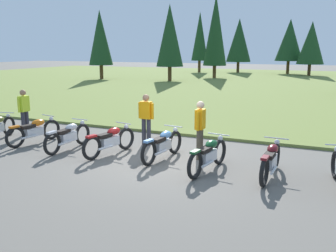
% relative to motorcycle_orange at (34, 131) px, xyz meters
% --- Properties ---
extents(ground_plane, '(140.00, 140.00, 0.00)m').
position_rel_motorcycle_orange_xyz_m(ground_plane, '(4.65, -0.12, -0.44)').
color(ground_plane, '#605B54').
extents(grass_moorland, '(80.00, 44.00, 0.10)m').
position_rel_motorcycle_orange_xyz_m(grass_moorland, '(4.65, 24.98, -0.39)').
color(grass_moorland, olive).
rests_on(grass_moorland, ground).
extents(forest_treeline, '(34.91, 26.36, 8.60)m').
position_rel_motorcycle_orange_xyz_m(forest_treeline, '(3.40, 32.53, 3.76)').
color(forest_treeline, '#47331E').
rests_on(forest_treeline, ground).
extents(motorcycle_orange, '(0.66, 2.08, 0.88)m').
position_rel_motorcycle_orange_xyz_m(motorcycle_orange, '(0.00, 0.00, 0.00)').
color(motorcycle_orange, black).
rests_on(motorcycle_orange, ground).
extents(motorcycle_silver, '(0.62, 2.10, 0.88)m').
position_rel_motorcycle_orange_xyz_m(motorcycle_silver, '(1.52, -0.14, 0.00)').
color(motorcycle_silver, black).
rests_on(motorcycle_silver, ground).
extents(motorcycle_red, '(0.72, 2.07, 0.88)m').
position_rel_motorcycle_orange_xyz_m(motorcycle_red, '(3.02, -0.08, 0.00)').
color(motorcycle_red, black).
rests_on(motorcycle_red, ground).
extents(motorcycle_sky_blue, '(0.62, 2.10, 0.88)m').
position_rel_motorcycle_orange_xyz_m(motorcycle_sky_blue, '(4.65, 0.12, 0.00)').
color(motorcycle_sky_blue, black).
rests_on(motorcycle_sky_blue, ground).
extents(motorcycle_british_green, '(0.62, 2.09, 0.88)m').
position_rel_motorcycle_orange_xyz_m(motorcycle_british_green, '(6.17, -0.36, 0.00)').
color(motorcycle_british_green, black).
rests_on(motorcycle_british_green, ground).
extents(motorcycle_maroon, '(0.62, 2.10, 0.88)m').
position_rel_motorcycle_orange_xyz_m(motorcycle_maroon, '(7.70, -0.18, 0.00)').
color(motorcycle_maroon, black).
rests_on(motorcycle_maroon, ground).
extents(rider_checking_bike, '(0.55, 0.22, 1.67)m').
position_rel_motorcycle_orange_xyz_m(rider_checking_bike, '(3.49, 1.35, 0.51)').
color(rider_checking_bike, '#2D2D38').
rests_on(rider_checking_bike, ground).
extents(rider_in_hivis_vest, '(0.22, 0.55, 1.67)m').
position_rel_motorcycle_orange_xyz_m(rider_in_hivis_vest, '(-1.19, 0.80, 0.51)').
color(rider_in_hivis_vest, '#2D2D38').
rests_on(rider_in_hivis_vest, ground).
extents(rider_with_back_turned, '(0.23, 0.55, 1.67)m').
position_rel_motorcycle_orange_xyz_m(rider_with_back_turned, '(5.61, 0.58, 0.51)').
color(rider_with_back_turned, '#4C4233').
rests_on(rider_with_back_turned, ground).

